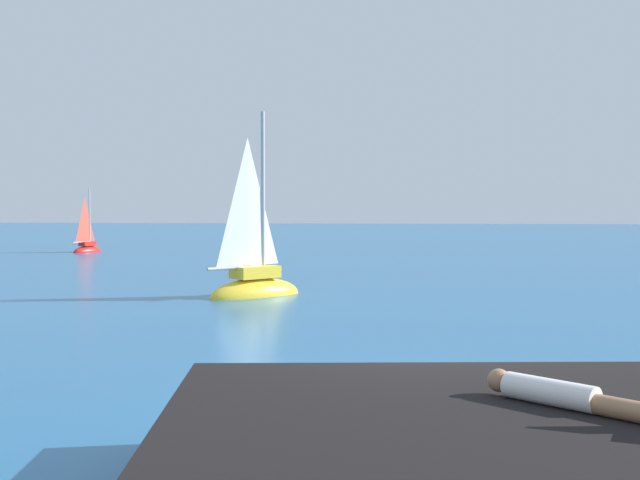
{
  "coord_description": "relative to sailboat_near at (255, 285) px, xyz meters",
  "views": [
    {
      "loc": [
        -0.27,
        -11.35,
        2.76
      ],
      "look_at": [
        -1.95,
        9.7,
        1.72
      ],
      "focal_mm": 48.63,
      "sensor_mm": 36.0,
      "label": 1
    }
  ],
  "objects": [
    {
      "name": "sailboat_near",
      "position": [
        0.0,
        0.0,
        0.0
      ],
      "size": [
        2.83,
        2.82,
        5.66
      ],
      "rotation": [
        0.0,
        0.0,
        0.78
      ],
      "color": "yellow",
      "rests_on": "ground"
    },
    {
      "name": "sailboat_far",
      "position": [
        -11.44,
        18.65,
        -0.11
      ],
      "size": [
        1.37,
        1.95,
        3.54
      ],
      "rotation": [
        0.0,
        0.0,
        1.13
      ],
      "color": "red",
      "rests_on": "ground"
    },
    {
      "name": "person_sunbather",
      "position": [
        5.27,
        -16.12,
        0.7
      ],
      "size": [
        1.39,
        1.29,
        0.25
      ],
      "rotation": [
        0.0,
        0.0,
        5.54
      ],
      "color": "white",
      "rests_on": "shore_ledge"
    },
    {
      "name": "ground_plane",
      "position": [
        4.0,
        -12.49,
        -0.31
      ],
      "size": [
        160.0,
        160.0,
        0.0
      ],
      "primitive_type": "plane",
      "color": "#236093"
    },
    {
      "name": "shore_ledge",
      "position": [
        5.11,
        -16.18,
        0.14
      ],
      "size": [
        7.12,
        4.98,
        0.9
      ],
      "primitive_type": "cube",
      "rotation": [
        0.0,
        0.0,
        0.1
      ],
      "color": "black",
      "rests_on": "ground"
    },
    {
      "name": "boulder_seaward",
      "position": [
        5.72,
        -14.14,
        -0.31
      ],
      "size": [
        1.43,
        1.23,
        0.95
      ],
      "primitive_type": "cube",
      "rotation": [
        -0.15,
        -0.07,
        3.07
      ],
      "color": "black",
      "rests_on": "ground"
    }
  ]
}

